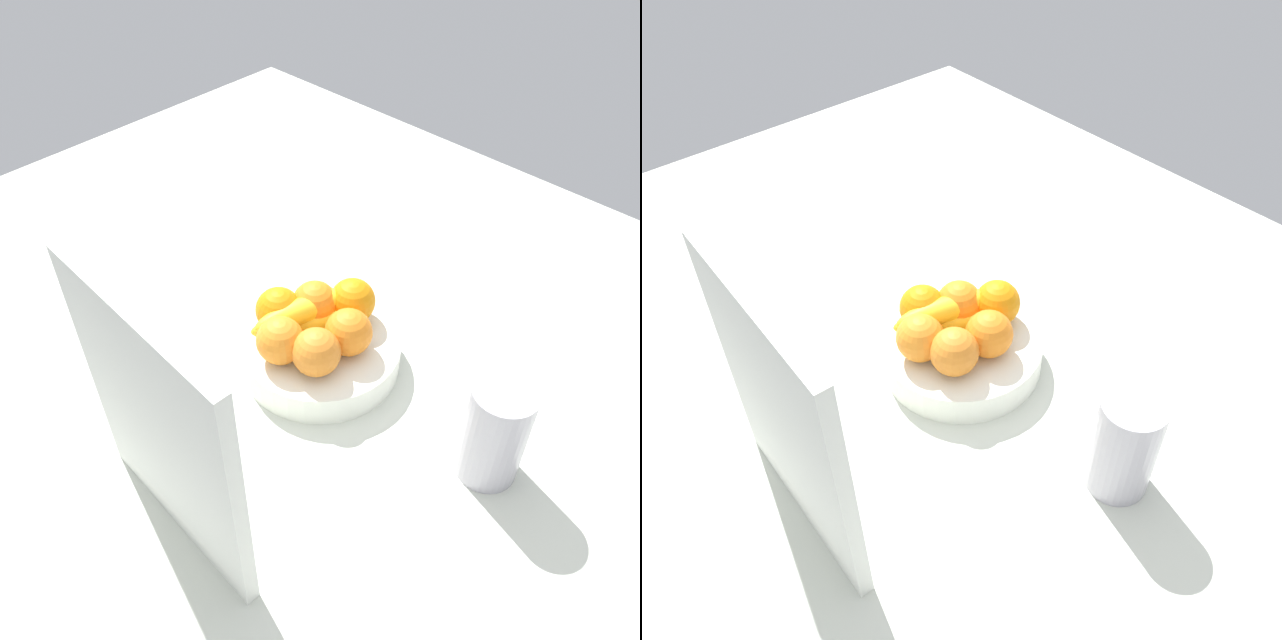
{
  "view_description": "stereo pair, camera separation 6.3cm",
  "coord_description": "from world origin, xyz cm",
  "views": [
    {
      "loc": [
        -46.99,
        52.48,
        76.1
      ],
      "look_at": [
        2.29,
        1.35,
        8.98
      ],
      "focal_mm": 37.4,
      "sensor_mm": 36.0,
      "label": 1
    },
    {
      "loc": [
        -51.35,
        47.87,
        76.1
      ],
      "look_at": [
        2.29,
        1.35,
        8.98
      ],
      "focal_mm": 37.4,
      "sensor_mm": 36.0,
      "label": 2
    }
  ],
  "objects": [
    {
      "name": "orange_back_right",
      "position": [
        3.75,
        8.04,
        8.52
      ],
      "size": [
        7.09,
        7.09,
        7.09
      ],
      "primitive_type": "sphere",
      "color": "orange",
      "rests_on": "fruit_bowl"
    },
    {
      "name": "orange_top_stack",
      "position": [
        -1.57,
        6.12,
        8.52
      ],
      "size": [
        7.09,
        7.09,
        7.09
      ],
      "primitive_type": "sphere",
      "color": "orange",
      "rests_on": "fruit_bowl"
    },
    {
      "name": "orange_front_right",
      "position": [
        2.01,
        -5.49,
        8.52
      ],
      "size": [
        7.09,
        7.09,
        7.09
      ],
      "primitive_type": "sphere",
      "color": "orange",
      "rests_on": "fruit_bowl"
    },
    {
      "name": "banana_bunch",
      "position": [
        4.93,
        1.53,
        8.08
      ],
      "size": [
        12.69,
        17.45,
        6.2
      ],
      "color": "yellow",
      "rests_on": "fruit_bowl"
    },
    {
      "name": "ground_plane",
      "position": [
        0.0,
        0.0,
        -1.5
      ],
      "size": [
        180.0,
        140.0,
        3.0
      ],
      "primitive_type": "cube",
      "color": "silver"
    },
    {
      "name": "orange_center",
      "position": [
        5.7,
        -1.08,
        8.52
      ],
      "size": [
        7.09,
        7.09,
        7.09
      ],
      "primitive_type": "sphere",
      "color": "orange",
      "rests_on": "fruit_bowl"
    },
    {
      "name": "orange_front_left",
      "position": [
        -2.14,
        0.06,
        8.52
      ],
      "size": [
        7.09,
        7.09,
        7.09
      ],
      "primitive_type": "sphere",
      "color": "orange",
      "rests_on": "fruit_bowl"
    },
    {
      "name": "fruit_bowl",
      "position": [
        2.29,
        1.35,
        2.49
      ],
      "size": [
        24.57,
        24.57,
        4.98
      ],
      "primitive_type": "cylinder",
      "color": "white",
      "rests_on": "ground_plane"
    },
    {
      "name": "orange_back_left",
      "position": [
        8.58,
        3.76,
        8.52
      ],
      "size": [
        7.09,
        7.09,
        7.09
      ],
      "primitive_type": "sphere",
      "color": "orange",
      "rests_on": "fruit_bowl"
    },
    {
      "name": "thermos_tumbler",
      "position": [
        -27.16,
        0.3,
        7.84
      ],
      "size": [
        8.31,
        8.31,
        15.68
      ],
      "primitive_type": "cylinder",
      "color": "#B6B1BC",
      "rests_on": "ground_plane"
    },
    {
      "name": "cutting_board",
      "position": [
        -4.29,
        32.9,
        18.0
      ],
      "size": [
        28.06,
        3.25,
        36.0
      ],
      "primitive_type": "cube",
      "rotation": [
        0.0,
        0.0,
        -0.05
      ],
      "color": "silver",
      "rests_on": "ground_plane"
    }
  ]
}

